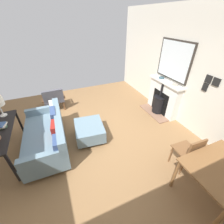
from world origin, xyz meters
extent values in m
cube|color=olive|center=(0.00, 0.00, 0.00)|extent=(5.22, 6.09, 0.01)
cube|color=beige|center=(-2.61, 0.00, 1.45)|extent=(0.12, 6.09, 2.89)
cube|color=brown|center=(-2.16, -0.23, 0.01)|extent=(0.34, 1.08, 0.03)
cube|color=silver|center=(-2.44, -0.23, 0.49)|extent=(0.22, 1.14, 0.99)
cube|color=black|center=(-2.35, -0.23, 0.37)|extent=(0.06, 0.65, 0.68)
cylinder|color=black|center=(-2.31, -0.23, 0.29)|extent=(0.36, 0.36, 0.51)
cylinder|color=black|center=(-2.31, -0.23, 0.55)|extent=(0.38, 0.38, 0.02)
cylinder|color=black|center=(-2.31, -0.23, 0.78)|extent=(0.07, 0.07, 0.43)
cube|color=silver|center=(-2.41, -0.23, 1.01)|extent=(0.27, 1.22, 0.05)
cube|color=#2D2823|center=(-2.52, -0.23, 1.61)|extent=(0.04, 1.13, 1.02)
cube|color=silver|center=(-2.50, -0.23, 1.61)|extent=(0.01, 1.05, 0.94)
cylinder|color=#334C56|center=(-2.43, -0.47, 1.06)|extent=(0.16, 0.16, 0.04)
torus|color=#334C56|center=(-2.43, -0.47, 1.07)|extent=(0.16, 0.16, 0.01)
cylinder|color=#9E9384|center=(-2.43, 0.09, 1.06)|extent=(0.17, 0.17, 0.04)
torus|color=#9E9384|center=(-2.43, 0.09, 1.08)|extent=(0.17, 0.17, 0.01)
cylinder|color=#B2B2B7|center=(1.35, -0.77, 0.05)|extent=(0.04, 0.04, 0.10)
cylinder|color=#B2B2B7|center=(1.38, 0.73, 0.05)|extent=(0.04, 0.04, 0.10)
cylinder|color=#B2B2B7|center=(0.67, -0.76, 0.05)|extent=(0.04, 0.04, 0.10)
cylinder|color=#B2B2B7|center=(0.70, 0.74, 0.05)|extent=(0.04, 0.04, 0.10)
cube|color=slate|center=(1.02, -0.02, 0.28)|extent=(0.88, 1.78, 0.35)
cube|color=slate|center=(0.66, -0.01, 0.63)|extent=(0.18, 1.77, 0.35)
cube|color=slate|center=(1.01, -0.84, 0.54)|extent=(0.80, 0.14, 0.18)
cube|color=slate|center=(1.04, 0.81, 0.54)|extent=(0.80, 0.14, 0.18)
cube|color=beige|center=(0.75, -0.66, 0.61)|extent=(0.17, 0.37, 0.37)
cube|color=#334775|center=(0.76, -0.25, 0.63)|extent=(0.15, 0.40, 0.41)
cube|color=maroon|center=(0.77, 0.19, 0.61)|extent=(0.16, 0.35, 0.34)
cube|color=#334775|center=(0.78, 0.66, 0.60)|extent=(0.14, 0.33, 0.33)
cylinder|color=#B2B2B7|center=(0.25, -0.28, 0.04)|extent=(0.04, 0.04, 0.09)
cylinder|color=#B2B2B7|center=(0.32, 0.34, 0.04)|extent=(0.04, 0.04, 0.09)
cylinder|color=#B2B2B7|center=(-0.28, -0.22, 0.04)|extent=(0.04, 0.04, 0.09)
cylinder|color=#B2B2B7|center=(-0.21, 0.41, 0.04)|extent=(0.04, 0.04, 0.09)
cube|color=slate|center=(0.02, 0.06, 0.25)|extent=(0.75, 0.85, 0.31)
cube|color=brown|center=(0.44, -2.03, 0.16)|extent=(0.05, 0.05, 0.32)
cube|color=brown|center=(0.95, -2.01, 0.16)|extent=(0.05, 0.05, 0.32)
cube|color=brown|center=(0.43, -1.55, 0.16)|extent=(0.05, 0.05, 0.32)
cube|color=brown|center=(0.94, -1.54, 0.16)|extent=(0.05, 0.05, 0.32)
cube|color=#4C4C56|center=(0.69, -1.78, 0.34)|extent=(0.62, 0.58, 0.08)
cube|color=#4C4C56|center=(0.68, -1.53, 0.57)|extent=(0.60, 0.14, 0.39)
cube|color=brown|center=(0.37, -1.79, 0.43)|extent=(0.06, 0.53, 0.04)
cube|color=brown|center=(1.01, -1.77, 0.43)|extent=(0.06, 0.53, 0.04)
cube|color=black|center=(1.56, -0.71, 0.37)|extent=(0.04, 0.04, 0.73)
cube|color=black|center=(1.56, 0.67, 0.37)|extent=(0.04, 0.04, 0.73)
cube|color=black|center=(1.94, -0.71, 0.37)|extent=(0.04, 0.04, 0.73)
cylinder|color=white|center=(1.75, -0.56, 0.77)|extent=(0.14, 0.14, 0.02)
cylinder|color=white|center=(1.75, -0.56, 0.91)|extent=(0.03, 0.03, 0.25)
cube|color=#4C7056|center=(1.74, -0.12, 0.78)|extent=(0.27, 0.24, 0.03)
cylinder|color=brown|center=(-1.96, 1.87, 0.35)|extent=(0.05, 0.05, 0.70)
cylinder|color=brown|center=(-1.00, 1.87, 0.35)|extent=(0.05, 0.05, 0.70)
cylinder|color=brown|center=(-1.00, 2.61, 0.35)|extent=(0.05, 0.05, 0.70)
cylinder|color=brown|center=(-1.65, 1.44, 0.23)|extent=(0.03, 0.03, 0.46)
cylinder|color=brown|center=(-1.33, 1.43, 0.23)|extent=(0.03, 0.03, 0.46)
cylinder|color=brown|center=(-1.63, 1.76, 0.23)|extent=(0.03, 0.03, 0.46)
cylinder|color=brown|center=(-1.31, 1.75, 0.23)|extent=(0.03, 0.03, 0.46)
cube|color=brown|center=(-1.48, 1.60, 0.47)|extent=(0.41, 0.41, 0.02)
cube|color=brown|center=(-1.47, 1.77, 0.66)|extent=(0.36, 0.05, 0.37)
cube|color=black|center=(-2.53, 0.85, 1.46)|extent=(0.02, 0.14, 0.17)
cube|color=black|center=(-2.53, 1.02, 1.46)|extent=(0.02, 0.15, 0.17)
cube|color=black|center=(-2.53, 0.84, 1.27)|extent=(0.02, 0.12, 0.18)
camera|label=1|loc=(0.57, 2.79, 2.61)|focal=23.23mm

